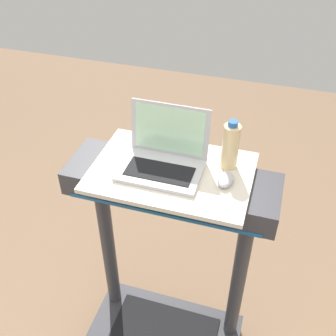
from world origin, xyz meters
name	(u,v)px	position (x,y,z in m)	size (l,w,h in m)	color
desk_board	(172,172)	(0.00, 0.70, 1.18)	(0.66, 0.45, 0.02)	beige
laptop	(164,157)	(-0.04, 0.71, 1.24)	(0.33, 0.26, 0.24)	#B7B7BC
computer_mouse	(226,180)	(0.23, 0.69, 1.21)	(0.06, 0.10, 0.03)	#B2B2B7
water_bottle	(231,146)	(0.22, 0.80, 1.29)	(0.07, 0.07, 0.22)	beige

